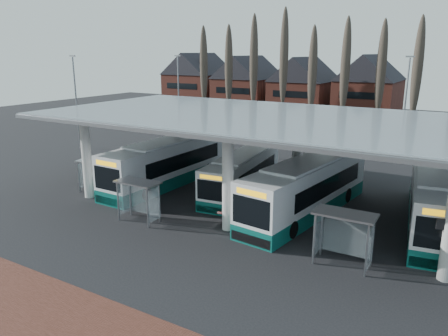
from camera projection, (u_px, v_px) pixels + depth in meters
The scene contains 15 objects.
ground at pixel (206, 244), 24.72m from camera, with size 140.00×140.00×0.00m, color black.
station_canopy at pixel (268, 125), 29.89m from camera, with size 32.00×16.00×6.34m.
poplar_row at pixel (362, 68), 49.85m from camera, with size 45.10×1.10×14.50m.
townhouse_row at pixel (275, 82), 67.50m from camera, with size 36.80×10.30×12.25m.
lamp_post_a at pixel (179, 98), 50.50m from camera, with size 0.80×0.16×10.17m.
lamp_post_b at pixel (405, 108), 41.96m from camera, with size 0.80×0.16×10.17m.
lamp_post_d at pixel (76, 101), 47.82m from camera, with size 0.80×0.16×10.17m.
bus_0 at pixel (168, 163), 35.67m from camera, with size 3.12×13.24×3.66m.
bus_1 at pixel (242, 174), 33.64m from camera, with size 3.47×11.05×3.02m.
bus_2 at pixel (307, 188), 29.07m from camera, with size 4.42×13.41×3.66m.
bus_3 at pixel (435, 200), 26.93m from camera, with size 4.50×13.22×3.60m.
shelter_0 at pixel (96, 168), 33.77m from camera, with size 2.88×1.89×2.46m.
shelter_1 at pixel (140, 192), 27.70m from camera, with size 2.86×1.43×2.66m.
shelter_2 at pixel (345, 227), 21.88m from camera, with size 3.05×1.54×2.82m.
barrier at pixel (237, 215), 26.62m from camera, with size 2.22×1.02×1.16m.
Camera 1 is at (12.55, -19.03, 10.53)m, focal length 35.00 mm.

